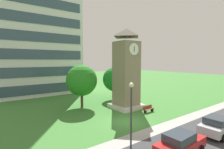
{
  "coord_description": "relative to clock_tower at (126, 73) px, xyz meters",
  "views": [
    {
      "loc": [
        -12.27,
        -13.94,
        6.83
      ],
      "look_at": [
        1.81,
        5.33,
        4.9
      ],
      "focal_mm": 27.09,
      "sensor_mm": 36.0,
      "label": 1
    }
  ],
  "objects": [
    {
      "name": "ground_plane",
      "position": [
        -3.62,
        -4.33,
        -5.13
      ],
      "size": [
        160.0,
        160.0,
        0.0
      ],
      "primitive_type": "plane",
      "color": "#3D7A33"
    },
    {
      "name": "kerb_strip",
      "position": [
        -3.62,
        -7.7,
        -5.13
      ],
      "size": [
        120.0,
        1.6,
        0.01
      ],
      "primitive_type": "cube",
      "color": "#9E9E99",
      "rests_on": "ground"
    },
    {
      "name": "tree_near_tower",
      "position": [
        -5.09,
        4.0,
        -1.14
      ],
      "size": [
        4.5,
        4.5,
        6.26
      ],
      "color": "#513823",
      "rests_on": "ground"
    },
    {
      "name": "office_building",
      "position": [
        -7.81,
        19.88,
        9.27
      ],
      "size": [
        16.82,
        10.28,
        28.8
      ],
      "color": "silver",
      "rests_on": "ground"
    },
    {
      "name": "parked_car_silver",
      "position": [
        1.0,
        -11.72,
        -4.27
      ],
      "size": [
        4.25,
        2.17,
        1.69
      ],
      "color": "silver",
      "rests_on": "ground"
    },
    {
      "name": "parked_car_red",
      "position": [
        -4.96,
        -11.69,
        -4.27
      ],
      "size": [
        4.39,
        2.01,
        1.69
      ],
      "color": "red",
      "rests_on": "ground"
    },
    {
      "name": "tree_by_building",
      "position": [
        1.92,
        5.23,
        -1.51
      ],
      "size": [
        4.27,
        4.27,
        5.77
      ],
      "color": "#513823",
      "rests_on": "ground"
    },
    {
      "name": "street_lamp",
      "position": [
        -7.2,
        -8.87,
        -1.86
      ],
      "size": [
        0.36,
        0.36,
        5.19
      ],
      "color": "#333338",
      "rests_on": "ground"
    },
    {
      "name": "park_bench",
      "position": [
        1.06,
        -3.29,
        -4.67
      ],
      "size": [
        1.82,
        0.58,
        0.88
      ],
      "color": "brown",
      "rests_on": "ground"
    },
    {
      "name": "clock_tower",
      "position": [
        0.0,
        0.0,
        0.0
      ],
      "size": [
        3.96,
        3.96,
        11.4
      ],
      "color": "gray",
      "rests_on": "ground"
    }
  ]
}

